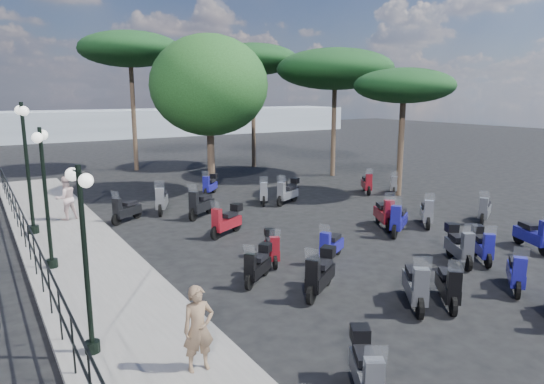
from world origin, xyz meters
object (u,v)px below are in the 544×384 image
scooter_22 (287,194)px  pine_0 (253,60)px  scooter_2 (272,248)px  scooter_8 (320,274)px  scooter_5 (162,201)px  lamp_post_1 (45,189)px  scooter_1 (366,372)px  scooter_7 (416,287)px  scooter_20 (459,246)px  scooter_27 (427,213)px  scooter_4 (126,211)px  scooter_3 (258,266)px  scooter_23 (264,193)px  pedestrian_far (66,198)px  scooter_11 (201,205)px  woman (198,328)px  scooter_21 (384,214)px  scooter_29 (367,184)px  lamp_post_2 (27,160)px  scooter_13 (448,287)px  scooter_15 (398,220)px  lamp_post_0 (85,249)px  pine_3 (404,86)px  scooter_19 (516,273)px  pine_1 (335,69)px  broadleaf_tree (209,86)px  scooter_25 (533,235)px  scooter_14 (482,246)px  scooter_16 (289,190)px  scooter_9 (331,247)px  scooter_17 (210,185)px  scooter_28 (394,185)px  scooter_10 (227,221)px  pine_2 (130,50)px

scooter_22 → pine_0: bearing=-49.0°
scooter_2 → scooter_8: bearing=108.6°
scooter_5 → lamp_post_1: bearing=70.8°
scooter_1 → scooter_7: scooter_7 is taller
scooter_20 → scooter_27: bearing=-96.1°
scooter_4 → scooter_8: 9.64m
scooter_3 → scooter_23: (4.89, 7.87, 0.02)m
pedestrian_far → scooter_11: pedestrian_far is taller
woman → scooter_21: 11.05m
scooter_29 → lamp_post_2: bearing=30.6°
scooter_21 → scooter_11: bearing=-15.7°
scooter_13 → scooter_15: (3.37, 4.80, 0.04)m
lamp_post_2 → woman: bearing=-84.2°
lamp_post_0 → scooter_20: size_ratio=2.27×
scooter_15 → pine_3: pine_3 is taller
scooter_2 → scooter_3: scooter_3 is taller
scooter_20 → scooter_13: bearing=63.8°
scooter_1 → scooter_19: (6.27, 1.34, -0.04)m
pine_1 → broadleaf_tree: bearing=-175.0°
scooter_25 → lamp_post_1: bearing=-0.7°
scooter_7 → pine_1: pine_1 is taller
scooter_15 → scooter_22: (-0.70, 6.02, -0.03)m
scooter_14 → scooter_16: 9.89m
lamp_post_2 → scooter_9: size_ratio=3.18×
scooter_29 → scooter_13: bearing=87.8°
scooter_27 → scooter_21: bearing=19.4°
scooter_13 → broadleaf_tree: 15.84m
scooter_22 → scooter_17: bearing=3.1°
scooter_5 → scooter_22: (5.32, -1.36, -0.03)m
scooter_28 → scooter_27: bearing=100.5°
scooter_5 → scooter_19: size_ratio=1.26×
lamp_post_0 → scooter_10: lamp_post_0 is taller
scooter_22 → scooter_28: bearing=-125.2°
woman → scooter_22: size_ratio=0.96×
scooter_13 → scooter_14: scooter_13 is taller
scooter_11 → scooter_28: bearing=-130.8°
lamp_post_0 → broadleaf_tree: 15.95m
scooter_10 → broadleaf_tree: broadleaf_tree is taller
scooter_19 → scooter_29: scooter_29 is taller
scooter_23 → scooter_16: bearing=-152.4°
scooter_14 → scooter_15: (-0.02, 3.30, 0.03)m
scooter_23 → pedestrian_far: bearing=23.5°
lamp_post_2 → scooter_20: (10.23, -9.41, -2.17)m
scooter_14 → scooter_22: scooter_22 is taller
broadleaf_tree → pedestrian_far: bearing=-160.6°
scooter_15 → pine_1: 13.76m
woman → scooter_16: 14.39m
scooter_2 → pine_2: (1.77, 19.44, 7.07)m
lamp_post_0 → scooter_5: size_ratio=2.05×
scooter_25 → scooter_21: bearing=-41.1°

